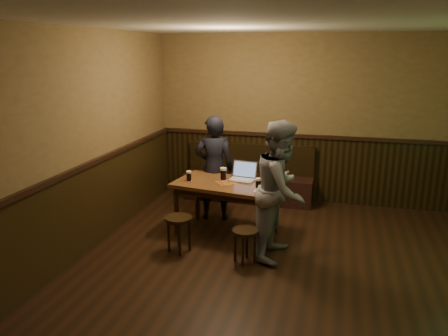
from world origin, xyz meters
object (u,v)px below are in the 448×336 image
object	(u,v)px
bench	(248,182)
pub_table	(226,189)
pint_mid	(223,174)
person_grey	(281,190)
stool_left	(179,224)
stool_right	(245,236)
laptop	(243,175)
person_suit	(214,168)
pint_right	(258,183)
pint_left	(189,176)

from	to	relation	value
bench	pub_table	size ratio (longest dim) A/B	1.45
pint_mid	person_grey	bearing A→B (deg)	-33.42
stool_left	stool_right	xyz separation A→B (m)	(0.88, -0.08, -0.04)
bench	person_grey	bearing A→B (deg)	-67.57
stool_left	stool_right	distance (m)	0.89
pub_table	stool_left	distance (m)	0.89
laptop	person_suit	world-z (taller)	person_suit
pint_right	laptop	bearing A→B (deg)	128.50
pub_table	person_suit	bearing A→B (deg)	130.96
bench	stool_left	bearing A→B (deg)	-101.26
person_grey	pub_table	bearing A→B (deg)	67.83
stool_right	pint_mid	world-z (taller)	pint_mid
pint_left	laptop	world-z (taller)	laptop
stool_right	laptop	xyz separation A→B (m)	(-0.25, 0.99, 0.48)
pub_table	laptop	bearing A→B (deg)	55.04
bench	person_grey	xyz separation A→B (m)	(0.82, -1.98, 0.55)
stool_left	laptop	world-z (taller)	laptop
person_suit	bench	bearing A→B (deg)	-120.25
pub_table	pint_right	world-z (taller)	pint_right
pint_left	person_grey	xyz separation A→B (m)	(1.34, -0.42, 0.04)
stool_left	person_grey	size ratio (longest dim) A/B	0.28
pint_left	laptop	bearing A→B (deg)	19.91
person_suit	pint_left	bearing A→B (deg)	58.87
pub_table	person_suit	size ratio (longest dim) A/B	0.94
stool_right	person_grey	xyz separation A→B (m)	(0.38, 0.32, 0.52)
pub_table	person_grey	world-z (taller)	person_grey
pint_right	laptop	distance (m)	0.45
bench	person_suit	bearing A→B (deg)	-108.26
pint_left	pint_right	size ratio (longest dim) A/B	1.01
person_suit	pint_mid	bearing A→B (deg)	109.98
bench	pint_mid	world-z (taller)	bench
stool_left	laptop	distance (m)	1.20
stool_right	person_suit	distance (m)	1.59
stool_left	stool_right	world-z (taller)	stool_left
bench	pint_mid	bearing A→B (deg)	-93.08
pint_mid	laptop	bearing A→B (deg)	17.98
bench	stool_right	bearing A→B (deg)	-79.14
stool_left	pint_right	distance (m)	1.16
pub_table	stool_left	xyz separation A→B (m)	(-0.44, -0.72, -0.28)
bench	stool_left	distance (m)	2.27
stool_left	stool_right	size ratio (longest dim) A/B	1.11
stool_left	pub_table	bearing A→B (deg)	58.32
person_grey	stool_left	bearing A→B (deg)	108.86
pub_table	laptop	world-z (taller)	laptop
pint_right	laptop	xyz separation A→B (m)	(-0.28, 0.36, -0.01)
stool_left	pint_mid	bearing A→B (deg)	66.13
stool_left	pint_left	bearing A→B (deg)	97.26
pint_left	person_grey	world-z (taller)	person_grey
pint_left	laptop	size ratio (longest dim) A/B	0.38
pub_table	pint_left	bearing A→B (deg)	-164.85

